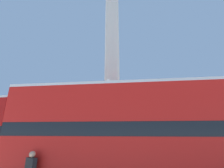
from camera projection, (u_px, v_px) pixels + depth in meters
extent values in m
plane|color=#ADA89E|center=(112.00, 159.00, 13.23)|extent=(200.00, 200.00, 0.00)
cube|color=beige|center=(112.00, 153.00, 13.38)|extent=(5.88, 5.88, 1.07)
cube|color=beige|center=(112.00, 140.00, 13.70)|extent=(4.23, 4.23, 1.07)
cylinder|color=beige|center=(112.00, 38.00, 16.92)|extent=(1.57, 1.57, 20.54)
cylinder|color=black|center=(7.00, 161.00, 9.92)|extent=(1.01, 0.32, 1.00)
cube|color=red|center=(136.00, 156.00, 6.47)|extent=(11.29, 3.57, 1.71)
cube|color=black|center=(134.00, 129.00, 6.81)|extent=(11.29, 3.52, 0.55)
cube|color=red|center=(133.00, 106.00, 7.12)|extent=(11.29, 3.57, 1.55)
cube|color=silver|center=(133.00, 89.00, 7.37)|extent=(11.29, 3.57, 0.12)
cube|color=beige|center=(40.00, 139.00, 20.91)|extent=(4.25, 3.78, 2.67)
ellipsoid|color=brown|center=(43.00, 117.00, 21.80)|extent=(2.39, 1.83, 0.98)
cone|color=brown|center=(51.00, 114.00, 22.17)|extent=(1.09, 0.90, 1.04)
cylinder|color=brown|center=(44.00, 110.00, 22.08)|extent=(0.36, 0.36, 0.90)
sphere|color=brown|center=(44.00, 106.00, 22.26)|extent=(0.28, 0.28, 0.28)
cylinder|color=brown|center=(47.00, 125.00, 21.89)|extent=(0.20, 0.20, 1.17)
cylinder|color=brown|center=(47.00, 124.00, 21.39)|extent=(0.20, 0.20, 1.17)
cylinder|color=brown|center=(37.00, 125.00, 21.58)|extent=(0.20, 0.20, 1.17)
cylinder|color=brown|center=(36.00, 124.00, 21.08)|extent=(0.20, 0.20, 1.17)
cylinder|color=black|center=(108.00, 125.00, 9.86)|extent=(0.14, 0.14, 5.58)
sphere|color=white|center=(108.00, 82.00, 10.74)|extent=(0.37, 0.37, 0.37)
cube|color=black|center=(30.00, 167.00, 5.42)|extent=(0.48, 0.31, 0.65)
sphere|color=tan|center=(32.00, 154.00, 5.55)|extent=(0.22, 0.22, 0.22)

